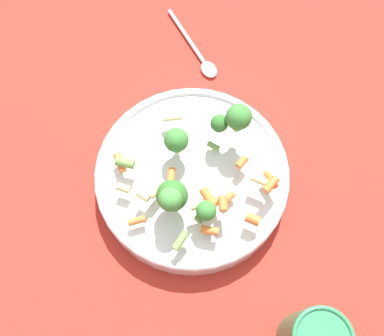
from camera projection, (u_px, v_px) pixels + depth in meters
ground_plane at (192, 181)px, 0.72m from camera, size 3.00×3.00×0.00m
bowl at (192, 176)px, 0.70m from camera, size 0.30×0.30×0.05m
pasta_salad at (194, 170)px, 0.63m from camera, size 0.22×0.23×0.08m
spoon at (199, 55)px, 0.80m from camera, size 0.17×0.03×0.01m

